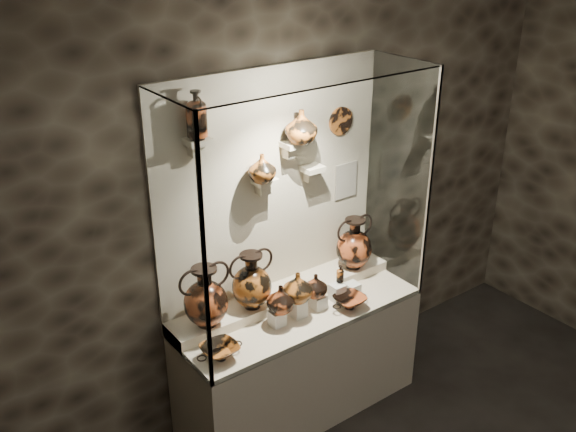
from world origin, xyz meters
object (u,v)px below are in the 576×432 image
object	(u,v)px
amphora_mid	(251,280)
jug_a	(280,299)
jug_c	(315,286)
ovoid_vase_b	(301,127)
lekythos_tall	(197,112)
ovoid_vase_a	(262,168)
lekythos_small	(340,273)
kylix_right	(349,301)
amphora_left	(206,296)
jug_b	(297,287)
kylix_left	(220,350)
amphora_right	(354,243)

from	to	relation	value
amphora_mid	jug_a	distance (m)	0.23
jug_c	ovoid_vase_b	bearing A→B (deg)	99.80
jug_c	amphora_mid	bearing A→B (deg)	176.69
lekythos_tall	ovoid_vase_a	world-z (taller)	lekythos_tall
lekythos_small	kylix_right	size ratio (longest dim) A/B	0.53
amphora_left	lekythos_tall	bearing A→B (deg)	68.49
jug_c	kylix_right	bearing A→B (deg)	-14.97
jug_b	lekythos_tall	world-z (taller)	lekythos_tall
ovoid_vase_a	ovoid_vase_b	size ratio (longest dim) A/B	0.85
jug_a	ovoid_vase_a	world-z (taller)	ovoid_vase_a
jug_a	ovoid_vase_a	bearing A→B (deg)	66.54
amphora_mid	kylix_right	distance (m)	0.68
lekythos_tall	ovoid_vase_b	size ratio (longest dim) A/B	1.45
jug_b	kylix_right	xyz separation A→B (m)	(0.35, -0.11, -0.18)
kylix_left	jug_c	bearing A→B (deg)	31.67
amphora_right	jug_a	bearing A→B (deg)	172.98
amphora_right	lekythos_tall	xyz separation A→B (m)	(-1.15, 0.09, 1.13)
amphora_right	jug_b	distance (m)	0.69
jug_b	kylix_left	size ratio (longest dim) A/B	0.73
lekythos_tall	ovoid_vase_b	world-z (taller)	lekythos_tall
jug_a	amphora_mid	bearing A→B (deg)	101.80
jug_a	lekythos_small	bearing A→B (deg)	-7.88
jug_a	kylix_right	size ratio (longest dim) A/B	0.70
lekythos_tall	ovoid_vase_a	distance (m)	0.58
amphora_right	jug_b	xyz separation A→B (m)	(-0.66, -0.20, -0.03)
amphora_mid	jug_b	distance (m)	0.30
jug_b	ovoid_vase_a	distance (m)	0.80
amphora_mid	jug_c	xyz separation A→B (m)	(0.39, -0.18, -0.09)
lekythos_small	ovoid_vase_a	xyz separation A→B (m)	(-0.46, 0.24, 0.79)
kylix_right	jug_b	bearing A→B (deg)	151.23
amphora_right	jug_b	bearing A→B (deg)	175.61
amphora_right	jug_a	size ratio (longest dim) A/B	2.05
amphora_right	jug_c	bearing A→B (deg)	178.54
lekythos_tall	amphora_mid	bearing A→B (deg)	-4.31
lekythos_small	ovoid_vase_b	xyz separation A→B (m)	(-0.17, 0.22, 1.00)
amphora_mid	lekythos_small	xyz separation A→B (m)	(0.60, -0.17, -0.07)
jug_b	ovoid_vase_b	bearing A→B (deg)	28.59
kylix_left	kylix_right	xyz separation A→B (m)	(0.98, -0.04, -0.00)
amphora_left	jug_c	distance (m)	0.75
lekythos_tall	ovoid_vase_a	bearing A→B (deg)	11.38
amphora_right	ovoid_vase_b	xyz separation A→B (m)	(-0.45, 0.05, 0.93)
amphora_right	kylix_left	size ratio (longest dim) A/B	1.39
kylix_right	amphora_right	bearing A→B (deg)	34.77
amphora_left	jug_b	world-z (taller)	amphora_left
jug_c	kylix_left	distance (m)	0.80
amphora_mid	amphora_right	size ratio (longest dim) A/B	1.01
jug_a	kylix_right	bearing A→B (deg)	-24.10
jug_b	ovoid_vase_a	world-z (taller)	ovoid_vase_a
amphora_mid	lekythos_small	bearing A→B (deg)	6.78
lekythos_small	ovoid_vase_a	size ratio (longest dim) A/B	0.78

